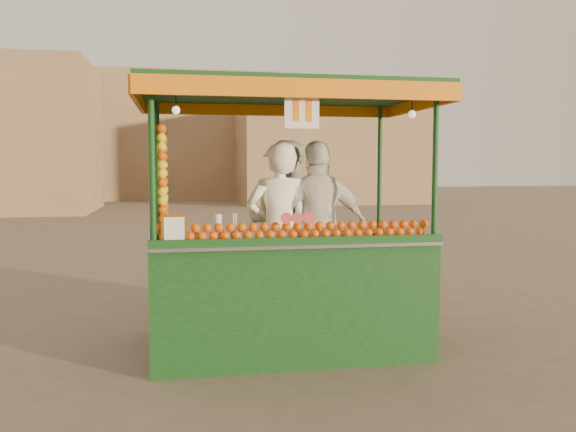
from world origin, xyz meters
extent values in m
plane|color=brown|center=(0.00, 0.00, 0.00)|extent=(90.00, 90.00, 0.00)
cube|color=#9C8159|center=(7.00, 24.00, 2.50)|extent=(9.00, 6.00, 5.00)
cube|color=#9C8159|center=(-2.00, 30.00, 3.50)|extent=(14.00, 7.00, 7.00)
cube|color=#0E3512|center=(0.44, 0.07, 0.15)|extent=(2.65, 1.63, 0.31)
cylinder|color=black|center=(-0.48, 0.07, 0.18)|extent=(0.37, 0.10, 0.37)
cylinder|color=black|center=(1.36, 0.07, 0.18)|extent=(0.37, 0.10, 0.37)
cube|color=#0E3512|center=(0.44, -0.60, 0.71)|extent=(2.65, 0.31, 0.82)
cube|color=#0E3512|center=(-0.73, 0.17, 0.71)|extent=(0.31, 1.33, 0.82)
cube|color=#0E3512|center=(1.61, 0.17, 0.71)|extent=(0.31, 1.33, 0.82)
cube|color=#B2B2B7|center=(0.44, -0.57, 1.14)|extent=(2.65, 0.47, 0.03)
cylinder|color=#0E3512|center=(-0.84, -0.70, 1.84)|extent=(0.05, 0.05, 1.43)
cylinder|color=#0E3512|center=(1.71, -0.70, 1.84)|extent=(0.05, 0.05, 1.43)
cylinder|color=#0E3512|center=(-0.84, 0.83, 1.84)|extent=(0.05, 0.05, 1.43)
cylinder|color=#0E3512|center=(1.71, 0.83, 1.84)|extent=(0.05, 0.05, 1.43)
cube|color=#0E3512|center=(0.44, 0.07, 2.59)|extent=(2.86, 1.84, 0.08)
cube|color=orange|center=(0.44, -0.85, 2.51)|extent=(2.86, 0.04, 0.16)
cube|color=orange|center=(0.44, 0.98, 2.51)|extent=(2.86, 0.04, 0.16)
cube|color=orange|center=(-0.99, 0.07, 2.51)|extent=(0.04, 1.84, 0.16)
cube|color=orange|center=(1.87, 0.07, 2.51)|extent=(0.04, 1.84, 0.16)
cylinder|color=#D03F49|center=(0.42, -0.70, 1.39)|extent=(0.10, 0.03, 0.10)
cube|color=#B87022|center=(-0.66, -0.70, 1.30)|extent=(0.22, 0.02, 0.29)
cube|color=white|center=(0.44, -0.77, 2.33)|extent=(0.31, 0.02, 0.31)
sphere|color=#FFE5B2|center=(-0.63, -0.63, 2.33)|extent=(0.07, 0.07, 0.07)
sphere|color=#FFE5B2|center=(1.51, -0.63, 2.33)|extent=(0.07, 0.07, 0.07)
imported|color=white|center=(0.37, 0.01, 1.20)|extent=(0.67, 0.47, 1.78)
imported|color=beige|center=(0.53, 0.54, 1.22)|extent=(1.10, 1.02, 1.82)
imported|color=white|center=(0.81, 0.09, 1.21)|extent=(1.10, 0.56, 1.81)
camera|label=1|loc=(-0.63, -5.85, 1.85)|focal=37.04mm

